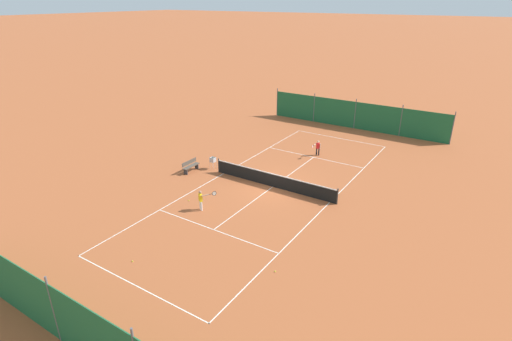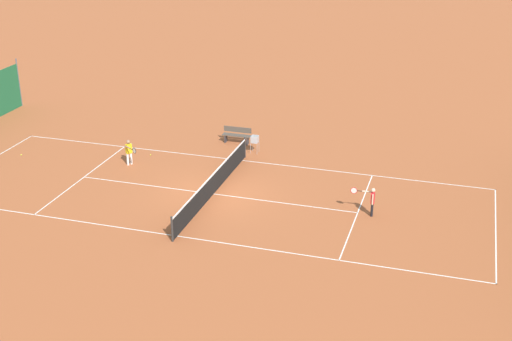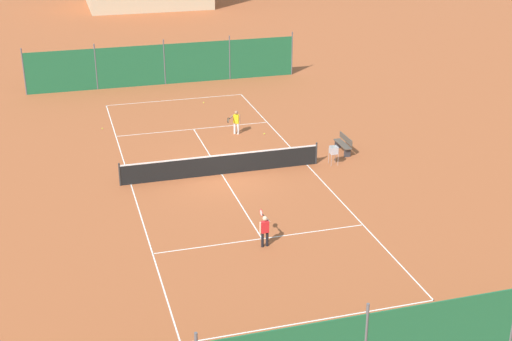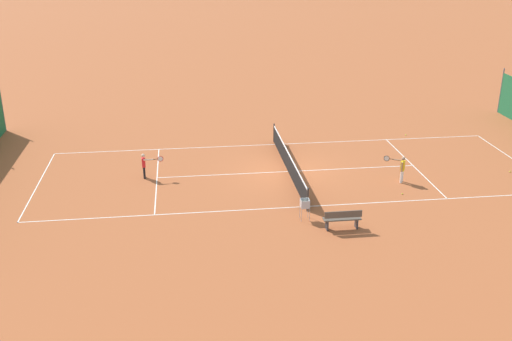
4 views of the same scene
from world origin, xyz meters
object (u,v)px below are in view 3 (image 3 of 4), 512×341
object	(u,v)px
player_far_baseline	(265,228)
tennis_ball_mid_court	(204,103)
tennis_net	(222,164)
courtside_bench	(344,144)
tennis_ball_near_corner	(264,134)
ball_hopper	(334,151)
player_far_service	(236,121)
tennis_ball_by_net_right	(102,129)

from	to	relation	value
player_far_baseline	tennis_ball_mid_court	size ratio (longest dim) A/B	18.59
tennis_net	courtside_bench	bearing A→B (deg)	9.07
player_far_baseline	tennis_ball_near_corner	xyz separation A→B (m)	(3.46, 11.53, -0.68)
tennis_ball_mid_court	courtside_bench	bearing A→B (deg)	-63.61
ball_hopper	player_far_baseline	bearing A→B (deg)	-128.86
player_far_service	player_far_baseline	bearing A→B (deg)	-99.68
player_far_baseline	tennis_ball_by_net_right	bearing A→B (deg)	107.43
player_far_service	tennis_ball_by_net_right	size ratio (longest dim) A/B	19.18
tennis_ball_by_net_right	courtside_bench	xyz separation A→B (m)	(11.02, -6.74, 0.42)
tennis_ball_near_corner	courtside_bench	distance (m)	4.66
player_far_baseline	tennis_ball_near_corner	world-z (taller)	player_far_baseline
tennis_ball_mid_court	ball_hopper	world-z (taller)	ball_hopper
player_far_service	tennis_ball_near_corner	bearing A→B (deg)	-16.63
tennis_net	tennis_ball_mid_court	bearing A→B (deg)	82.10
player_far_service	tennis_ball_by_net_right	xyz separation A→B (m)	(-6.65, 2.74, -0.71)
ball_hopper	tennis_ball_mid_court	bearing A→B (deg)	108.95
tennis_ball_near_corner	courtside_bench	xyz separation A→B (m)	(2.95, -3.58, 0.42)
courtside_bench	ball_hopper	bearing A→B (deg)	-128.89
player_far_service	courtside_bench	bearing A→B (deg)	-42.50
tennis_ball_by_net_right	courtside_bench	size ratio (longest dim) A/B	0.04
tennis_net	player_far_service	size ratio (longest dim) A/B	7.25
player_far_baseline	courtside_bench	xyz separation A→B (m)	(6.41, 7.95, -0.27)
player_far_service	tennis_net	bearing A→B (deg)	-111.53
tennis_net	tennis_ball_mid_court	xyz separation A→B (m)	(1.50, 10.78, -0.47)
tennis_ball_by_net_right	ball_hopper	world-z (taller)	ball_hopper
tennis_net	player_far_baseline	xyz separation A→B (m)	(-0.06, -6.94, 0.22)
player_far_baseline	tennis_ball_by_net_right	xyz separation A→B (m)	(-4.61, 14.69, -0.68)
tennis_ball_by_net_right	courtside_bench	world-z (taller)	courtside_bench
tennis_ball_by_net_right	ball_hopper	bearing A→B (deg)	-38.89
tennis_net	player_far_service	world-z (taller)	player_far_service
tennis_net	tennis_ball_mid_court	distance (m)	10.90
tennis_ball_mid_court	courtside_bench	xyz separation A→B (m)	(4.85, -9.77, 0.42)
tennis_ball_mid_court	courtside_bench	world-z (taller)	courtside_bench
tennis_net	player_far_service	distance (m)	5.39
tennis_ball_mid_court	ball_hopper	bearing A→B (deg)	-71.05
tennis_ball_mid_court	player_far_service	bearing A→B (deg)	-85.23
player_far_service	courtside_bench	distance (m)	5.93
player_far_service	tennis_ball_near_corner	xyz separation A→B (m)	(1.42, -0.42, -0.71)
player_far_service	tennis_ball_mid_court	world-z (taller)	player_far_service
tennis_ball_mid_court	tennis_ball_by_net_right	xyz separation A→B (m)	(-6.17, -3.03, 0.00)
tennis_ball_near_corner	tennis_net	bearing A→B (deg)	-126.48
ball_hopper	tennis_ball_by_net_right	bearing A→B (deg)	141.11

